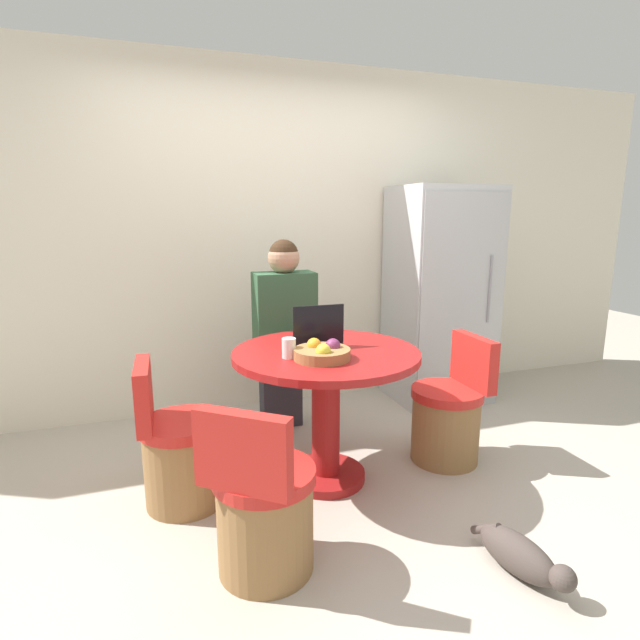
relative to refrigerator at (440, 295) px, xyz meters
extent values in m
plane|color=#B2A899|center=(-1.29, -1.19, -0.85)|extent=(12.00, 12.00, 0.00)
cube|color=silver|center=(-1.29, 0.36, 0.45)|extent=(7.00, 0.06, 2.60)
cube|color=silver|center=(0.00, 0.01, 0.00)|extent=(0.75, 0.61, 1.71)
cube|color=#AFB2B5|center=(0.00, -0.31, 0.00)|extent=(0.72, 0.01, 1.61)
cylinder|color=gray|center=(0.23, -0.32, 0.09)|extent=(0.02, 0.02, 0.51)
cylinder|color=maroon|center=(-1.32, -0.96, -0.83)|extent=(0.45, 0.45, 0.05)
cylinder|color=maroon|center=(-1.32, -0.96, -0.47)|extent=(0.16, 0.16, 0.68)
cylinder|color=maroon|center=(-1.32, -0.96, -0.11)|extent=(1.03, 1.03, 0.04)
cylinder|color=olive|center=(-2.10, -0.94, -0.65)|extent=(0.41, 0.41, 0.41)
cylinder|color=red|center=(-2.10, -0.94, -0.42)|extent=(0.43, 0.43, 0.06)
cube|color=red|center=(-2.27, -0.93, -0.24)|extent=(0.08, 0.39, 0.32)
cylinder|color=olive|center=(-1.81, -1.57, -0.65)|extent=(0.41, 0.41, 0.41)
cylinder|color=red|center=(-1.81, -1.57, -0.42)|extent=(0.43, 0.43, 0.06)
cube|color=red|center=(-1.92, -1.70, -0.24)|extent=(0.35, 0.30, 0.32)
cylinder|color=olive|center=(-0.55, -0.98, -0.65)|extent=(0.41, 0.41, 0.41)
cylinder|color=red|center=(-0.55, -0.98, -0.42)|extent=(0.43, 0.43, 0.06)
cube|color=red|center=(-0.37, -0.98, -0.24)|extent=(0.08, 0.39, 0.32)
cube|color=#2D2D38|center=(-1.37, -0.13, -0.62)|extent=(0.28, 0.16, 0.46)
cube|color=#2D2D38|center=(-1.37, -0.19, -0.32)|extent=(0.32, 0.36, 0.14)
cube|color=#2D5638|center=(-1.37, -0.27, 0.01)|extent=(0.40, 0.22, 0.52)
sphere|color=tan|center=(-1.37, -0.27, 0.36)|extent=(0.21, 0.21, 0.21)
sphere|color=#382314|center=(-1.37, -0.27, 0.39)|extent=(0.19, 0.19, 0.19)
cube|color=#232328|center=(-1.34, -0.78, -0.08)|extent=(0.29, 0.22, 0.02)
cube|color=black|center=(-1.34, -0.89, 0.04)|extent=(0.29, 0.01, 0.22)
cylinder|color=olive|center=(-1.40, -1.11, -0.06)|extent=(0.29, 0.29, 0.05)
sphere|color=#7A2D5B|center=(-1.33, -1.10, -0.03)|extent=(0.08, 0.08, 0.08)
sphere|color=orange|center=(-1.42, -1.05, -0.03)|extent=(0.08, 0.08, 0.08)
sphere|color=gold|center=(-1.41, -1.18, -0.03)|extent=(0.08, 0.08, 0.08)
cylinder|color=white|center=(-1.55, -1.03, -0.03)|extent=(0.07, 0.07, 0.10)
ellipsoid|color=#473D38|center=(-0.81, -1.95, -0.77)|extent=(0.22, 0.40, 0.17)
sphere|color=#473D38|center=(-0.77, -2.15, -0.74)|extent=(0.10, 0.10, 0.10)
cylinder|color=#473D38|center=(-0.84, -1.78, -0.75)|extent=(0.07, 0.17, 0.13)
camera|label=1|loc=(-2.21, -3.43, 0.64)|focal=28.00mm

